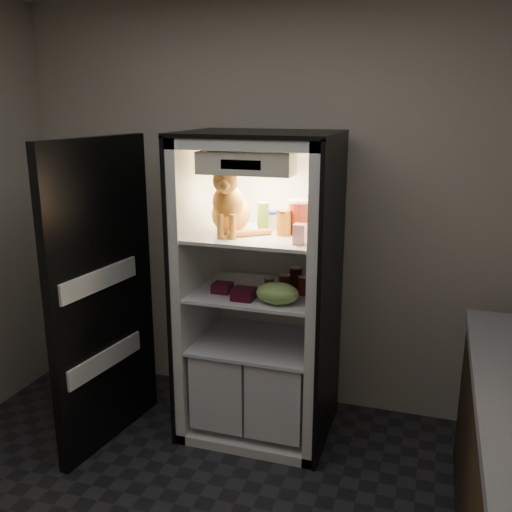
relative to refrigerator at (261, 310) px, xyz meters
The scene contains 16 objects.
room_shell 1.61m from the refrigerator, 90.00° to the right, with size 3.60×3.60×3.60m.
refrigerator is the anchor object (origin of this frame).
fridge_door 0.95m from the refrigerator, 153.90° to the right, with size 0.18×0.87×1.85m.
tabby_cat 0.69m from the refrigerator, 137.90° to the right, with size 0.39×0.43×0.44m.
parmesan_shaker 0.59m from the refrigerator, 57.91° to the right, with size 0.07×0.07×0.18m.
mayo_tub 0.56m from the refrigerator, 47.33° to the left, with size 0.08×0.08×0.11m.
salsa_jar 0.60m from the refrigerator, 22.67° to the right, with size 0.08×0.08×0.15m.
pepper_jar 0.64m from the refrigerator, ahead, with size 0.12×0.12×0.20m.
cream_carton 0.67m from the refrigerator, 39.92° to the right, with size 0.06×0.06×0.11m, color white.
soda_can_a 0.30m from the refrigerator, ahead, with size 0.07×0.07×0.14m.
soda_can_b 0.35m from the refrigerator, 13.28° to the right, with size 0.06×0.06×0.11m.
soda_can_c 0.28m from the refrigerator, 26.92° to the right, with size 0.07×0.07×0.12m.
condiment_jar 0.21m from the refrigerator, 34.97° to the right, with size 0.06×0.06×0.08m.
grape_bag 0.38m from the refrigerator, 55.73° to the right, with size 0.24×0.18×0.12m, color #8BAF51.
berry_box_left 0.31m from the refrigerator, 139.13° to the right, with size 0.11×0.11×0.05m, color #490C1B.
berry_box_right 0.31m from the refrigerator, 96.22° to the right, with size 0.13×0.13×0.06m, color #490C1B.
Camera 1 is at (0.98, -1.79, 2.04)m, focal length 40.00 mm.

